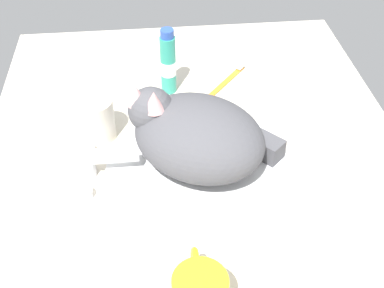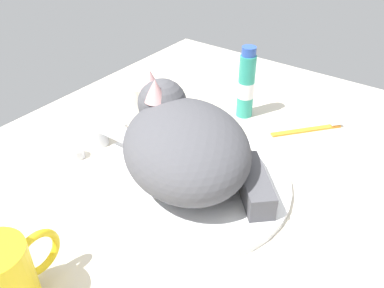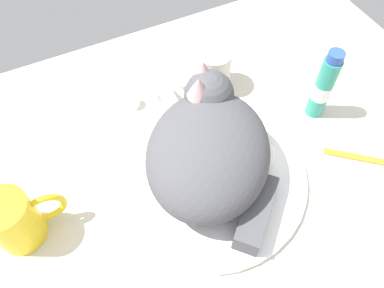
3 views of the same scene
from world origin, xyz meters
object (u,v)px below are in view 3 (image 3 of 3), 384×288
at_px(coffee_mug, 15,220).
at_px(rinse_cup, 213,69).
at_px(toothpaste_bottle, 323,87).
at_px(toothbrush, 372,159).
at_px(cat, 210,148).
at_px(faucet, 163,94).

xyz_separation_m(coffee_mug, rinse_cup, (0.41, 0.16, -0.01)).
height_order(toothpaste_bottle, toothbrush, toothpaste_bottle).
bearing_deg(cat, rinse_cup, 60.46).
bearing_deg(cat, toothpaste_bottle, 7.35).
bearing_deg(toothpaste_bottle, rinse_cup, 133.93).
bearing_deg(rinse_cup, faucet, 179.68).
bearing_deg(toothbrush, cat, 158.65).
xyz_separation_m(rinse_cup, toothpaste_bottle, (0.15, -0.15, 0.03)).
bearing_deg(faucet, cat, -88.00).
relative_size(coffee_mug, toothbrush, 0.97).
height_order(faucet, cat, cat).
xyz_separation_m(cat, rinse_cup, (0.10, 0.18, -0.03)).
bearing_deg(coffee_mug, faucet, 27.06).
bearing_deg(faucet, coffee_mug, -152.94).
distance_m(faucet, coffee_mug, 0.34).
bearing_deg(toothbrush, toothpaste_bottle, 100.24).
bearing_deg(cat, toothbrush, -21.35).
distance_m(rinse_cup, toothpaste_bottle, 0.21).
height_order(rinse_cup, toothpaste_bottle, toothpaste_bottle).
distance_m(coffee_mug, rinse_cup, 0.44).
xyz_separation_m(faucet, toothbrush, (0.28, -0.29, -0.02)).
bearing_deg(cat, coffee_mug, 174.92).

